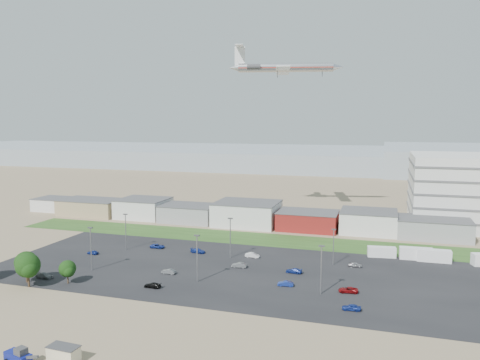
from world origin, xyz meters
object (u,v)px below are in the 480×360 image
at_px(parked_car_12, 294,271).
at_px(parked_car_11, 252,255).
at_px(parked_car_7, 239,265).
at_px(airliner, 285,67).
at_px(parked_car_2, 351,307).
at_px(parked_car_4, 169,271).
at_px(parked_car_9, 157,246).
at_px(portable_shed, 64,354).
at_px(telehandler, 18,356).
at_px(parked_car_8, 355,265).
at_px(parked_car_10, 45,276).
at_px(box_trailer_a, 382,252).
at_px(parked_car_5, 93,252).
at_px(parked_car_3, 152,285).
at_px(parked_car_6, 198,251).
at_px(parked_car_0, 348,290).
at_px(parked_car_1, 286,284).

bearing_deg(parked_car_12, parked_car_11, -120.25).
bearing_deg(parked_car_7, airliner, 176.98).
height_order(parked_car_2, parked_car_7, parked_car_7).
height_order(parked_car_4, parked_car_9, parked_car_9).
distance_m(portable_shed, parked_car_12, 58.38).
bearing_deg(telehandler, parked_car_9, 113.51).
relative_size(parked_car_8, parked_car_12, 0.85).
bearing_deg(parked_car_7, parked_car_12, 83.67).
height_order(parked_car_2, parked_car_4, parked_car_2).
height_order(parked_car_4, parked_car_10, parked_car_10).
bearing_deg(parked_car_7, parked_car_2, 50.73).
distance_m(box_trailer_a, parked_car_5, 79.63).
relative_size(telehandler, parked_car_11, 1.86).
bearing_deg(parked_car_12, parked_car_9, -98.26).
xyz_separation_m(telehandler, parked_car_4, (2.67, 45.90, -0.93)).
bearing_deg(parked_car_7, parked_car_10, -68.14).
bearing_deg(portable_shed, parked_car_12, 66.71).
distance_m(parked_car_3, parked_car_5, 34.15).
bearing_deg(parked_car_6, parked_car_7, -115.73).
bearing_deg(parked_car_5, parked_car_4, 76.76).
distance_m(parked_car_8, parked_car_9, 56.29).
relative_size(telehandler, parked_car_3, 1.87).
xyz_separation_m(portable_shed, parked_car_0, (39.46, 42.81, -0.65)).
xyz_separation_m(airliner, parked_car_4, (-12.05, -77.74, -56.48)).
relative_size(portable_shed, parked_car_8, 1.43).
height_order(parked_car_0, parked_car_7, parked_car_7).
xyz_separation_m(parked_car_1, parked_car_11, (-13.13, 19.32, 0.06)).
relative_size(parked_car_1, parked_car_6, 0.83).
bearing_deg(airliner, parked_car_8, -74.90).
bearing_deg(parked_car_5, parked_car_11, 108.24).
height_order(parked_car_2, parked_car_3, parked_car_2).
distance_m(airliner, parked_car_12, 90.15).
bearing_deg(parked_car_12, portable_shed, -20.24).
xyz_separation_m(parked_car_9, parked_car_10, (-13.09, -31.85, 0.05)).
distance_m(parked_car_2, parked_car_4, 44.91).
distance_m(portable_shed, airliner, 133.16).
xyz_separation_m(parked_car_0, parked_car_1, (-13.73, -0.07, 0.00)).
height_order(parked_car_11, parked_car_12, parked_car_11).
height_order(parked_car_6, parked_car_8, parked_car_6).
bearing_deg(portable_shed, parked_car_9, 107.60).
height_order(parked_car_4, parked_car_5, parked_car_4).
distance_m(parked_car_9, parked_car_10, 34.44).
bearing_deg(parked_car_0, parked_car_9, -116.70).
distance_m(parked_car_2, parked_car_5, 73.91).
bearing_deg(parked_car_10, parked_car_11, -49.67).
distance_m(parked_car_0, parked_car_5, 70.74).
xyz_separation_m(telehandler, parked_car_1, (31.48, 45.82, -0.93)).
relative_size(parked_car_8, parked_car_10, 0.78).
height_order(box_trailer_a, parked_car_0, box_trailer_a).
relative_size(parked_car_4, parked_car_10, 0.81).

